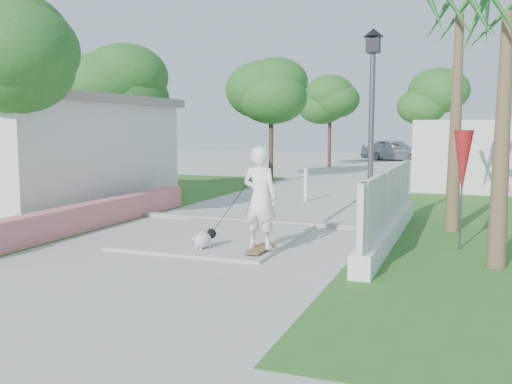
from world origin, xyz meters
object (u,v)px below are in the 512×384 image
at_px(bollard, 306,184).
at_px(patio_umbrella, 463,162).
at_px(street_lamp, 371,124).
at_px(dog, 204,239).
at_px(skateboarder, 260,198).
at_px(parked_car, 395,150).

distance_m(bollard, patio_umbrella, 7.25).
height_order(street_lamp, patio_umbrella, street_lamp).
distance_m(bollard, dog, 7.35).
relative_size(street_lamp, patio_umbrella, 1.93).
xyz_separation_m(street_lamp, skateboarder, (-1.58, -2.72, -1.38)).
height_order(dog, parked_car, parked_car).
xyz_separation_m(street_lamp, patio_umbrella, (1.90, -1.00, -0.74)).
bearing_deg(street_lamp, bollard, 120.96).
bearing_deg(parked_car, dog, -170.89).
height_order(bollard, skateboarder, skateboarder).
xyz_separation_m(street_lamp, dog, (-2.66, -2.84, -2.19)).
distance_m(street_lamp, bollard, 5.56).
bearing_deg(patio_umbrella, bollard, 129.91).
height_order(bollard, parked_car, parked_car).
xyz_separation_m(skateboarder, parked_car, (-1.19, 30.31, -0.28)).
bearing_deg(parked_car, bollard, -170.93).
xyz_separation_m(bollard, parked_car, (-0.07, 23.09, 0.19)).
bearing_deg(street_lamp, skateboarder, -120.12).
height_order(patio_umbrella, parked_car, patio_umbrella).
distance_m(patio_umbrella, skateboarder, 3.94).
relative_size(skateboarder, parked_car, 0.44).
bearing_deg(parked_car, skateboarder, -168.85).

